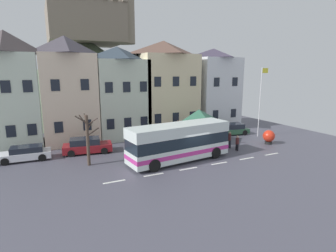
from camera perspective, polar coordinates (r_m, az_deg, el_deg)
name	(u,v)px	position (r m, az deg, el deg)	size (l,w,h in m)	color
ground_plane	(196,162)	(23.43, 6.06, -7.59)	(40.00, 60.00, 0.07)	#4A4A56
townhouse_00	(10,91)	(31.05, -30.65, 6.50)	(5.24, 6.15, 11.52)	beige
townhouse_01	(67,90)	(31.48, -20.60, 7.25)	(5.44, 7.01, 11.34)	beige
townhouse_02	(119,92)	(32.38, -10.48, 7.07)	(5.68, 6.78, 10.41)	beige
townhouse_03	(164,87)	(34.39, -0.93, 8.27)	(6.89, 6.89, 11.33)	beige
townhouse_04	(212,89)	(37.47, 9.44, 7.84)	(5.68, 5.84, 10.61)	silver
hilltop_castle	(88,72)	(55.29, -16.75, 10.88)	(40.95, 40.95, 23.23)	#586850
transit_bus	(179,142)	(23.10, 2.46, -3.52)	(9.46, 3.51, 3.23)	silver
bus_shelter	(199,116)	(28.44, 6.58, 2.19)	(3.60, 3.60, 3.72)	#473D33
parked_car_00	(25,153)	(26.50, -28.10, -5.17)	(4.31, 1.97, 1.26)	white
parked_car_01	(232,129)	(33.83, 13.36, -0.66)	(4.38, 2.45, 1.35)	#2A5238
parked_car_02	(87,146)	(26.65, -16.87, -4.03)	(4.67, 2.50, 1.44)	maroon
parked_car_03	(189,134)	(30.47, 4.42, -1.72)	(4.01, 2.06, 1.33)	silver
pedestrian_00	(237,143)	(27.05, 14.52, -3.44)	(0.33, 0.37, 1.51)	black
pedestrian_01	(230,140)	(27.77, 12.98, -2.87)	(0.28, 0.38, 1.67)	#2D2D38
public_bench	(199,134)	(31.19, 6.66, -1.81)	(1.45, 0.48, 0.87)	#33473D
flagpole	(261,98)	(33.10, 19.11, 5.70)	(0.95, 0.10, 8.07)	silver
harbour_buoy	(269,136)	(30.52, 20.65, -2.09)	(1.25, 1.25, 1.50)	black
bare_tree_00	(88,138)	(22.71, -16.74, -2.47)	(1.91, 1.26, 4.31)	#47382D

